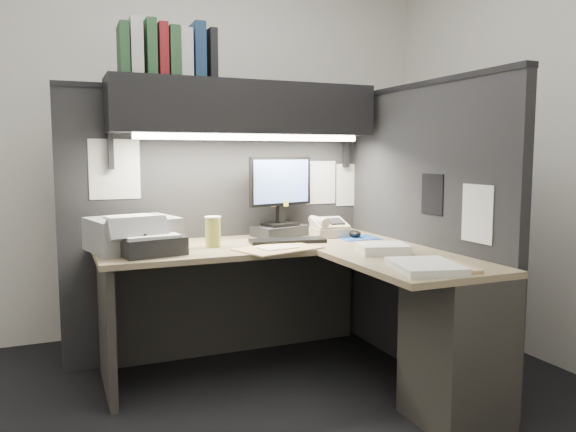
% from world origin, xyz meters
% --- Properties ---
extents(floor, '(3.50, 3.50, 0.00)m').
position_xyz_m(floor, '(0.00, 0.00, 0.00)').
color(floor, black).
rests_on(floor, ground).
extents(wall_back, '(3.50, 0.04, 2.70)m').
position_xyz_m(wall_back, '(0.00, 1.50, 1.35)').
color(wall_back, white).
rests_on(wall_back, floor).
extents(wall_front, '(3.50, 0.04, 2.70)m').
position_xyz_m(wall_front, '(0.00, -1.50, 1.35)').
color(wall_front, white).
rests_on(wall_front, floor).
extents(wall_right, '(0.04, 3.00, 2.70)m').
position_xyz_m(wall_right, '(1.75, 0.00, 1.35)').
color(wall_right, white).
rests_on(wall_right, floor).
extents(partition_back, '(1.90, 0.06, 1.60)m').
position_xyz_m(partition_back, '(0.03, 0.93, 0.80)').
color(partition_back, black).
rests_on(partition_back, floor).
extents(partition_right, '(0.06, 1.50, 1.60)m').
position_xyz_m(partition_right, '(0.98, 0.18, 0.80)').
color(partition_right, black).
rests_on(partition_right, floor).
extents(desk, '(1.70, 1.53, 0.73)m').
position_xyz_m(desk, '(0.43, -0.00, 0.44)').
color(desk, '#947F5E').
rests_on(desk, floor).
extents(overhead_shelf, '(1.55, 0.34, 0.30)m').
position_xyz_m(overhead_shelf, '(0.12, 0.75, 1.50)').
color(overhead_shelf, black).
rests_on(overhead_shelf, partition_back).
extents(task_light_tube, '(1.32, 0.04, 0.04)m').
position_xyz_m(task_light_tube, '(0.12, 0.61, 1.33)').
color(task_light_tube, white).
rests_on(task_light_tube, overhead_shelf).
extents(monitor, '(0.44, 0.28, 0.49)m').
position_xyz_m(monitor, '(0.36, 0.78, 0.93)').
color(monitor, black).
rests_on(monitor, desk).
extents(keyboard, '(0.45, 0.20, 0.02)m').
position_xyz_m(keyboard, '(0.30, 0.51, 0.74)').
color(keyboard, black).
rests_on(keyboard, desk).
extents(mousepad, '(0.24, 0.22, 0.00)m').
position_xyz_m(mousepad, '(0.76, 0.51, 0.73)').
color(mousepad, '#1A4692').
rests_on(mousepad, desk).
extents(mouse, '(0.08, 0.12, 0.04)m').
position_xyz_m(mouse, '(0.75, 0.53, 0.76)').
color(mouse, black).
rests_on(mouse, mousepad).
extents(telephone, '(0.23, 0.24, 0.09)m').
position_xyz_m(telephone, '(0.64, 0.66, 0.78)').
color(telephone, '#C1AE94').
rests_on(telephone, desk).
extents(coffee_cup, '(0.10, 0.10, 0.16)m').
position_xyz_m(coffee_cup, '(-0.13, 0.54, 0.81)').
color(coffee_cup, '#B3A747').
rests_on(coffee_cup, desk).
extents(printer, '(0.50, 0.45, 0.17)m').
position_xyz_m(printer, '(-0.55, 0.61, 0.82)').
color(printer, '#95979B').
rests_on(printer, desk).
extents(notebook_stack, '(0.35, 0.31, 0.09)m').
position_xyz_m(notebook_stack, '(-0.48, 0.43, 0.78)').
color(notebook_stack, black).
rests_on(notebook_stack, desk).
extents(open_folder, '(0.49, 0.39, 0.01)m').
position_xyz_m(open_folder, '(0.17, 0.32, 0.73)').
color(open_folder, tan).
rests_on(open_folder, desk).
extents(paper_stack_a, '(0.29, 0.26, 0.05)m').
position_xyz_m(paper_stack_a, '(0.62, 0.01, 0.75)').
color(paper_stack_a, white).
rests_on(paper_stack_a, desk).
extents(paper_stack_b, '(0.34, 0.38, 0.03)m').
position_xyz_m(paper_stack_b, '(0.56, -0.43, 0.75)').
color(paper_stack_b, white).
rests_on(paper_stack_b, desk).
extents(manila_stack, '(0.27, 0.32, 0.02)m').
position_xyz_m(manila_stack, '(0.65, -0.44, 0.74)').
color(manila_stack, tan).
rests_on(manila_stack, desk).
extents(binder_row, '(0.52, 0.25, 0.30)m').
position_xyz_m(binder_row, '(-0.32, 0.75, 1.79)').
color(binder_row, '#254A2B').
rests_on(binder_row, overhead_shelf).
extents(pinned_papers, '(1.76, 1.31, 0.51)m').
position_xyz_m(pinned_papers, '(0.42, 0.56, 1.05)').
color(pinned_papers, white).
rests_on(pinned_papers, partition_back).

